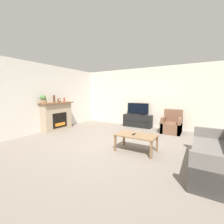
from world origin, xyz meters
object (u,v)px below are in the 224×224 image
Objects in this scene: mantel_vase_right at (64,100)px; tv_stand at (138,121)px; mantel_vase_centre_left at (54,99)px; mantel_clock at (59,100)px; remote at (134,134)px; fireplace at (57,116)px; couch at (219,157)px; potted_plant at (43,98)px; tv at (138,109)px; armchair at (172,125)px; coffee_table at (136,137)px; mantel_vase_left at (47,100)px.

tv_stand is (2.72, 1.87, -0.99)m from mantel_vase_right.
mantel_vase_centre_left is 1.56× the size of mantel_vase_right.
remote is (3.72, -0.71, -0.79)m from mantel_clock.
couch is at bearing -7.12° from fireplace.
mantel_vase_right is at bearing 164.38° from remote.
mantel_clock is 0.11× the size of tv_stand.
mantel_vase_centre_left is 1.00× the size of potted_plant.
mantel_clock is (0.00, 0.25, -0.07)m from mantel_vase_centre_left.
mantel_clock is 3.49m from tv.
fireplace is at bearing -155.19° from armchair.
tv is at bearing 110.44° from coffee_table.
couch reaches higher than coffee_table.
mantel_vase_centre_left reaches higher than tv.
coffee_table is 1.81m from couch.
armchair is (1.55, -0.31, -0.52)m from tv.
fireplace is 0.74m from mantel_vase_centre_left.
remote is at bearing -2.12° from mantel_vase_left.
mantel_vase_left is 3.80m from remote.
armchair is (4.27, 2.09, -1.03)m from mantel_vase_centre_left.
remote is 0.07× the size of couch.
mantel_vase_left is 3.97m from tv_stand.
potted_plant reaches higher than mantel_clock.
fireplace is 3.78m from remote.
fireplace is at bearing 91.61° from potted_plant.
armchair is at bearing 20.02° from mantel_vase_right.
armchair is (4.27, 2.41, -0.97)m from mantel_vase_left.
remote is at bearing -10.74° from mantel_clock.
tv_stand is (2.74, 2.29, -0.31)m from fireplace.
fireplace is 1.09× the size of tv_stand.
potted_plant reaches higher than fireplace.
mantel_clock is 3.86m from remote.
potted_plant is at bearing -90.00° from mantel_vase_right.
mantel_vase_right is 0.10× the size of couch.
mantel_vase_centre_left reaches higher than mantel_clock.
mantel_vase_left is at bearing -90.00° from mantel_vase_right.
mantel_vase_left is at bearing 177.16° from remote.
mantel_vase_left is at bearing -87.72° from fireplace.
tv_stand is 1.30× the size of tv.
remote is (1.00, -2.86, 0.18)m from tv_stand.
tv reaches higher than armchair.
armchair is at bearing 23.31° from mantel_clock.
armchair is (4.27, 1.55, -0.98)m from mantel_vase_right.
mantel_vase_centre_left is 0.35× the size of armchair.
coffee_table is (1.05, -2.83, 0.12)m from tv_stand.
mantel_vase_left is 0.98× the size of mantel_vase_right.
mantel_vase_centre_left is at bearing -90.00° from mantel_vase_right.
fireplace reaches higher than tv.
mantel_vase_left reaches higher than tv_stand.
tv_stand is 4.14m from couch.
remote is (3.72, 0.04, -0.89)m from potted_plant.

